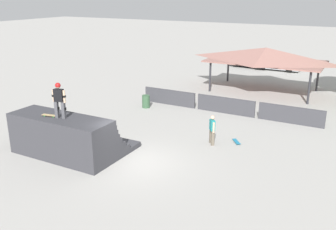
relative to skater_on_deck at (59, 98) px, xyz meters
The scene contains 11 objects.
ground_plane 4.47m from the skater_on_deck, 19.23° to the left, with size 160.00×160.00×0.00m, color #A3A09B.
quarter_pipe_ramp 2.14m from the skater_on_deck, 111.53° to the left, with size 5.17×3.68×1.99m.
skater_on_deck is the anchor object (origin of this frame).
skateboard_on_deck 1.07m from the skater_on_deck, behind, with size 0.82×0.34×0.09m.
bystander_walking 7.63m from the skater_on_deck, 42.09° to the left, with size 0.46×0.55×1.55m.
skateboard_on_ground 9.13m from the skater_on_deck, 41.16° to the left, with size 0.63×0.74×0.09m.
barrier_fence 11.27m from the skater_on_deck, 67.33° to the left, with size 12.06×0.12×1.05m.
pavilion_shelter 17.62m from the skater_on_deck, 73.97° to the left, with size 8.69×4.79×3.44m.
trash_bin 9.17m from the skater_on_deck, 96.02° to the left, with size 0.52×0.52×0.85m, color #385B3D.
parked_car_black 26.31m from the skater_on_deck, 87.92° to the left, with size 4.21×2.31×1.27m.
parked_car_silver 26.42m from the skater_on_deck, 81.79° to the left, with size 4.52×1.75×1.27m.
Camera 1 is at (8.87, -12.94, 7.46)m, focal length 40.00 mm.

